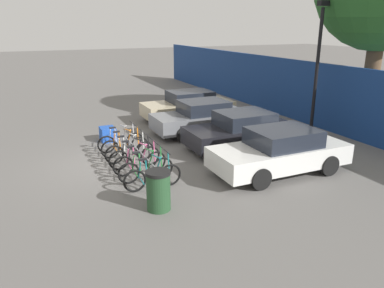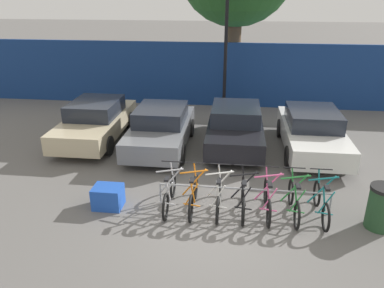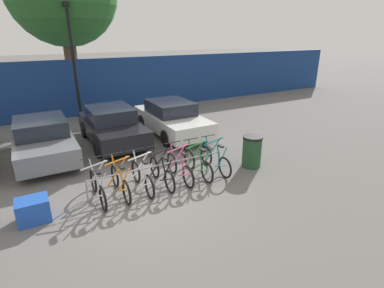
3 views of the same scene
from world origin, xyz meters
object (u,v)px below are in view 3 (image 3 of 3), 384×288
(bicycle_silver, at_px, (98,188))
(bicycle_white, at_px, (142,177))
(bicycle_pink, at_px, (180,168))
(cargo_crate, at_px, (33,210))
(trash_bin, at_px, (252,151))
(bicycle_green, at_px, (198,164))
(bicycle_black, at_px, (162,173))
(bike_rack, at_px, (160,167))
(car_black, at_px, (112,125))
(car_grey, at_px, (43,139))
(bicycle_orange, at_px, (120,182))
(car_white, at_px, (172,118))
(lamp_post, at_px, (73,58))
(bicycle_teal, at_px, (215,160))

(bicycle_silver, bearing_deg, bicycle_white, -3.15)
(bicycle_pink, distance_m, cargo_crate, 3.86)
(trash_bin, bearing_deg, bicycle_green, 171.74)
(bicycle_black, bearing_deg, bicycle_white, -176.08)
(bike_rack, height_order, bicycle_green, bicycle_green)
(bicycle_white, xyz_separation_m, car_black, (0.33, 4.19, 0.31))
(car_grey, height_order, car_black, same)
(bike_rack, bearing_deg, car_black, 93.72)
(bicycle_white, height_order, car_grey, car_grey)
(car_grey, relative_size, trash_bin, 3.98)
(bicycle_green, xyz_separation_m, car_black, (-1.44, 4.19, 0.31))
(bicycle_orange, height_order, car_white, car_white)
(bicycle_pink, bearing_deg, bicycle_white, -177.20)
(bike_rack, height_order, bicycle_orange, bicycle_orange)
(car_grey, xyz_separation_m, cargo_crate, (-0.57, -3.88, -0.42))
(cargo_crate, bearing_deg, car_grey, 81.69)
(bike_rack, height_order, bicycle_white, bicycle_white)
(car_black, relative_size, car_white, 0.96)
(bicycle_silver, relative_size, lamp_post, 0.32)
(bicycle_black, bearing_deg, bike_rack, 88.06)
(bicycle_pink, relative_size, car_grey, 0.42)
(bicycle_green, xyz_separation_m, car_white, (1.06, 4.02, 0.31))
(trash_bin, bearing_deg, lamp_post, 114.83)
(bike_rack, relative_size, car_white, 0.95)
(bike_rack, xyz_separation_m, trash_bin, (3.03, -0.42, 0.03))
(bicycle_pink, bearing_deg, lamp_post, 102.37)
(bicycle_pink, distance_m, car_black, 4.28)
(bicycle_teal, height_order, car_white, car_white)
(bicycle_green, distance_m, bicycle_teal, 0.62)
(bicycle_teal, distance_m, car_white, 4.06)
(bike_rack, bearing_deg, bicycle_teal, -4.73)
(lamp_post, bearing_deg, car_black, -82.11)
(bicycle_black, height_order, car_black, car_black)
(bicycle_white, distance_m, bicycle_green, 1.77)
(bicycle_black, xyz_separation_m, bicycle_green, (1.19, 0.00, 0.00))
(bike_rack, relative_size, car_grey, 1.01)
(bicycle_black, distance_m, trash_bin, 3.06)
(bicycle_black, bearing_deg, car_white, 64.65)
(bicycle_white, xyz_separation_m, cargo_crate, (-2.71, -0.15, -0.10))
(bike_rack, xyz_separation_m, bicycle_white, (-0.60, -0.15, -0.11))
(bicycle_silver, distance_m, car_grey, 3.86)
(bicycle_pink, distance_m, car_white, 4.37)
(bicycle_green, bearing_deg, bicycle_teal, -2.20)
(bicycle_teal, bearing_deg, cargo_crate, -174.62)
(car_black, bearing_deg, car_white, -3.85)
(bicycle_pink, height_order, bicycle_teal, same)
(cargo_crate, bearing_deg, car_white, 36.97)
(bicycle_white, bearing_deg, car_grey, 118.42)
(bicycle_white, relative_size, trash_bin, 1.66)
(bicycle_green, bearing_deg, lamp_post, 101.61)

